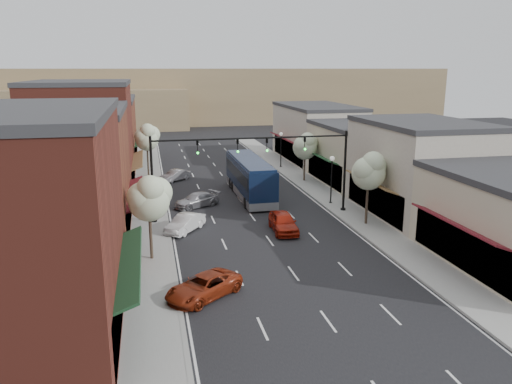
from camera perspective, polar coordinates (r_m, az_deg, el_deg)
ground at (r=34.11m, az=2.38°, el=-6.70°), size 160.00×160.00×0.00m
sidewalk_left at (r=50.79m, az=-12.20°, el=0.02°), size 2.80×73.00×0.15m
sidewalk_right at (r=53.42m, az=6.11°, el=0.94°), size 2.80×73.00×0.15m
curb_left at (r=50.80m, az=-10.63°, el=0.10°), size 0.25×73.00×0.17m
curb_right at (r=53.00m, az=4.67°, el=0.87°), size 0.25×73.00×0.17m
bldg_left_near at (r=24.64m, az=-26.08°, el=-3.69°), size 10.14×14.10×10.40m
bldg_left_midnear at (r=38.08m, az=-21.22°, el=1.84°), size 10.14×14.10×9.40m
bldg_left_midfar at (r=51.65m, az=-19.04°, el=5.82°), size 10.14×14.10×10.90m
bldg_left_far at (r=67.60m, az=-17.46°, el=6.62°), size 10.14×18.10×8.40m
bldg_right_midnear at (r=43.62m, az=18.09°, el=2.53°), size 9.14×12.10×7.90m
bldg_right_midfar at (r=54.25m, az=11.69°, el=4.26°), size 9.14×12.10×6.40m
bldg_right_far at (r=67.08m, az=6.90°, el=6.68°), size 9.14×16.10×7.40m
hill_far at (r=121.29m, az=-8.56°, el=10.94°), size 120.00×30.00×12.00m
hill_near at (r=110.45m, az=-21.27°, el=8.84°), size 50.00×20.00×8.00m
signal_mast_right at (r=41.89m, az=7.14°, el=3.66°), size 8.22×0.46×7.00m
signal_mast_left at (r=39.64m, az=-8.41°, el=3.04°), size 8.22×0.46×7.00m
tree_right_near at (r=39.25m, az=12.85°, el=2.48°), size 2.85×2.65×5.95m
tree_right_far at (r=54.02m, az=5.68°, el=5.33°), size 2.85×2.65×5.43m
tree_left_near at (r=31.78m, az=-12.08°, el=-0.57°), size 2.85×2.65×5.69m
tree_left_far at (r=57.29m, az=-12.34°, el=6.18°), size 2.85×2.65×6.13m
lamp_post_near at (r=45.24m, az=8.65°, el=2.29°), size 0.44×0.44×4.44m
lamp_post_far at (r=61.65m, az=2.87°, el=5.51°), size 0.44×0.44×4.44m
coach_bus at (r=47.78m, az=-0.72°, el=1.72°), size 2.70×12.00×3.67m
red_hatchback at (r=37.73m, az=3.13°, el=-3.46°), size 2.00×4.47×1.49m
parked_car_a at (r=27.40m, az=-6.01°, el=-10.71°), size 4.81×4.37×1.25m
parked_car_b at (r=38.10m, az=-8.11°, el=-3.55°), size 3.44×4.03×1.31m
parked_car_c at (r=44.73m, az=-6.80°, el=-0.92°), size 4.57×3.57×1.24m
parked_car_e at (r=55.44m, az=-9.25°, el=1.88°), size 3.64×3.44×1.22m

